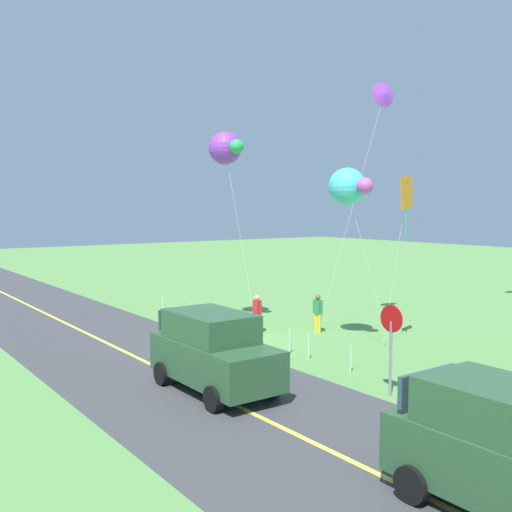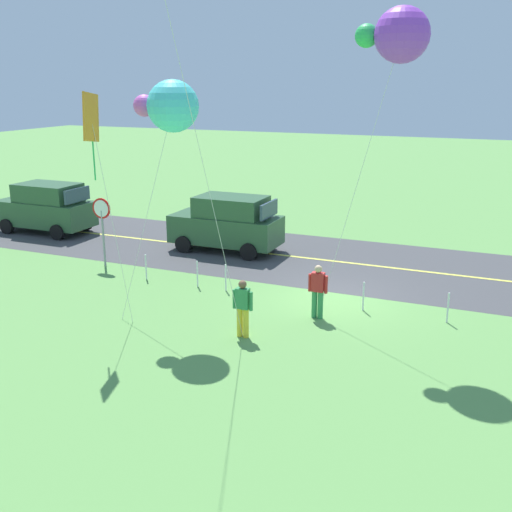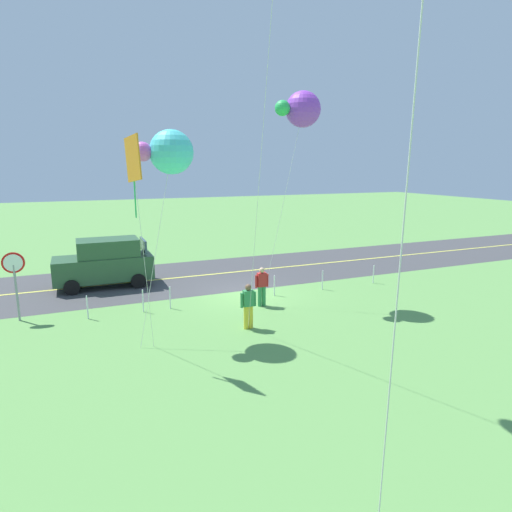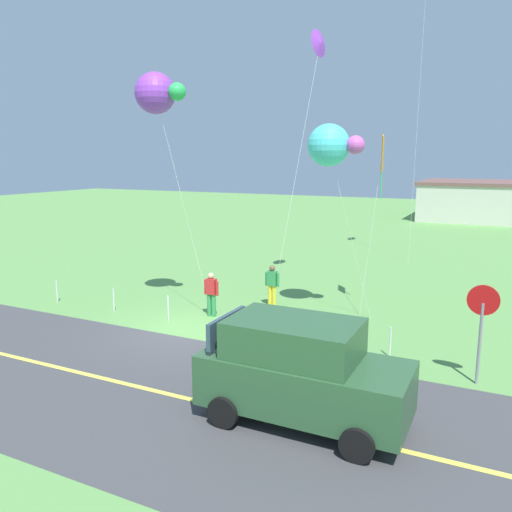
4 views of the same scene
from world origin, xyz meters
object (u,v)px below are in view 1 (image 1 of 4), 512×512
(kite_green_far, at_px, (406,195))
(kite_pink_drift, at_px, (348,186))
(person_adult_near, at_px, (257,312))
(kite_red_low, at_px, (226,148))
(person_adult_companion, at_px, (318,312))
(kite_blue_mid, at_px, (384,95))
(stop_sign, at_px, (391,332))
(car_suv_foreground, at_px, (213,351))

(kite_green_far, height_order, kite_pink_drift, kite_pink_drift)
(person_adult_near, height_order, kite_red_low, kite_red_low)
(person_adult_companion, bearing_deg, kite_blue_mid, 50.99)
(person_adult_near, bearing_deg, stop_sign, 161.26)
(person_adult_companion, bearing_deg, kite_pink_drift, -44.64)
(kite_red_low, relative_size, kite_green_far, 1.32)
(kite_green_far, relative_size, kite_pink_drift, 0.96)
(stop_sign, distance_m, kite_red_low, 12.36)
(car_suv_foreground, height_order, kite_red_low, kite_red_low)
(kite_green_far, bearing_deg, kite_blue_mid, 145.25)
(stop_sign, bearing_deg, person_adult_near, 167.89)
(person_adult_companion, distance_m, kite_red_low, 8.00)
(car_suv_foreground, relative_size, person_adult_near, 2.75)
(person_adult_near, distance_m, kite_blue_mid, 10.76)
(stop_sign, relative_size, person_adult_near, 1.60)
(person_adult_companion, xyz_separation_m, kite_blue_mid, (0.58, 3.17, 9.16))
(kite_red_low, bearing_deg, kite_blue_mid, 55.58)
(kite_red_low, xyz_separation_m, kite_green_far, (6.99, 3.42, -2.09))
(person_adult_near, relative_size, kite_blue_mid, 0.15)
(stop_sign, bearing_deg, person_adult_companion, 151.76)
(kite_red_low, bearing_deg, person_adult_companion, 36.69)
(person_adult_near, bearing_deg, person_adult_companion, -130.86)
(car_suv_foreground, distance_m, person_adult_near, 7.91)
(stop_sign, distance_m, person_adult_near, 9.14)
(kite_red_low, height_order, kite_pink_drift, kite_red_low)
(kite_red_low, distance_m, kite_pink_drift, 6.17)
(car_suv_foreground, height_order, kite_blue_mid, kite_blue_mid)
(kite_red_low, bearing_deg, kite_green_far, 26.06)
(stop_sign, xyz_separation_m, kite_green_far, (-3.73, 4.99, 3.87))
(person_adult_near, height_order, person_adult_companion, same)
(kite_red_low, bearing_deg, kite_pink_drift, 17.14)
(kite_pink_drift, bearing_deg, person_adult_companion, 164.01)
(person_adult_companion, height_order, kite_red_low, kite_red_low)
(person_adult_near, relative_size, person_adult_companion, 1.00)
(person_adult_near, distance_m, kite_red_low, 7.14)
(kite_red_low, relative_size, kite_pink_drift, 1.26)
(car_suv_foreground, bearing_deg, kite_pink_drift, 104.07)
(kite_red_low, bearing_deg, person_adult_near, 10.22)
(car_suv_foreground, xyz_separation_m, person_adult_near, (-5.58, 5.60, -0.29))
(kite_blue_mid, xyz_separation_m, kite_pink_drift, (1.81, -3.86, -4.03))
(person_adult_near, bearing_deg, kite_pink_drift, -166.33)
(person_adult_companion, bearing_deg, kite_green_far, -13.80)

